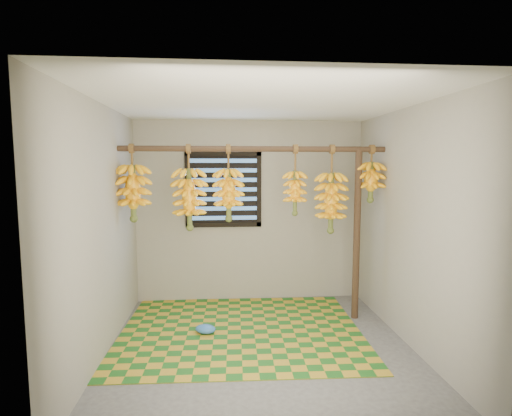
{
  "coord_description": "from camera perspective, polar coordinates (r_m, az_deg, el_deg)",
  "views": [
    {
      "loc": [
        -0.38,
        -3.79,
        1.82
      ],
      "look_at": [
        0.0,
        0.55,
        1.35
      ],
      "focal_mm": 28.0,
      "sensor_mm": 36.0,
      "label": 1
    }
  ],
  "objects": [
    {
      "name": "floor",
      "position": [
        4.23,
        0.69,
        -19.43
      ],
      "size": [
        3.0,
        3.0,
        0.01
      ],
      "primitive_type": "cube",
      "color": "#4B4B4B",
      "rests_on": "ground"
    },
    {
      "name": "banana_bunch_b",
      "position": [
        4.52,
        -9.5,
        1.26
      ],
      "size": [
        0.38,
        0.38,
        0.95
      ],
      "color": "brown",
      "rests_on": "hanging_pole"
    },
    {
      "name": "plastic_bag",
      "position": [
        4.54,
        -7.23,
        -16.77
      ],
      "size": [
        0.27,
        0.23,
        0.09
      ],
      "primitive_type": "ellipsoid",
      "rotation": [
        0.0,
        0.0,
        -0.35
      ],
      "color": "#3069B3",
      "rests_on": "woven_mat"
    },
    {
      "name": "banana_bunch_e",
      "position": [
        4.69,
        10.67,
        0.75
      ],
      "size": [
        0.36,
        0.36,
        1.01
      ],
      "color": "brown",
      "rests_on": "hanging_pole"
    },
    {
      "name": "woven_mat",
      "position": [
        4.61,
        -2.17,
        -17.05
      ],
      "size": [
        2.67,
        2.17,
        0.01
      ],
      "primitive_type": "cube",
      "rotation": [
        0.0,
        0.0,
        -0.03
      ],
      "color": "#1D5B1A",
      "rests_on": "floor"
    },
    {
      "name": "wall_back",
      "position": [
        5.35,
        -0.89,
        -0.51
      ],
      "size": [
        3.0,
        0.01,
        2.4
      ],
      "primitive_type": "cube",
      "color": "gray",
      "rests_on": "floor"
    },
    {
      "name": "support_post",
      "position": [
        4.83,
        14.2,
        -3.81
      ],
      "size": [
        0.08,
        0.08,
        2.0
      ],
      "primitive_type": "cylinder",
      "color": "#43301E",
      "rests_on": "floor"
    },
    {
      "name": "banana_bunch_f",
      "position": [
        4.82,
        16.08,
        3.61
      ],
      "size": [
        0.3,
        0.3,
        0.65
      ],
      "color": "brown",
      "rests_on": "hanging_pole"
    },
    {
      "name": "banana_bunch_c",
      "position": [
        4.51,
        -3.93,
        1.94
      ],
      "size": [
        0.32,
        0.32,
        0.85
      ],
      "color": "brown",
      "rests_on": "hanging_pole"
    },
    {
      "name": "ceiling",
      "position": [
        3.86,
        0.74,
        14.88
      ],
      "size": [
        3.0,
        3.0,
        0.01
      ],
      "primitive_type": "cube",
      "color": "silver",
      "rests_on": "wall_back"
    },
    {
      "name": "banana_bunch_a",
      "position": [
        4.61,
        -17.16,
        2.08
      ],
      "size": [
        0.37,
        0.37,
        0.84
      ],
      "color": "brown",
      "rests_on": "hanging_pole"
    },
    {
      "name": "window",
      "position": [
        5.28,
        -4.67,
        2.65
      ],
      "size": [
        1.0,
        0.04,
        1.0
      ],
      "color": "black",
      "rests_on": "wall_back"
    },
    {
      "name": "wall_right",
      "position": [
        4.28,
        21.22,
        -2.59
      ],
      "size": [
        0.01,
        3.0,
        2.4
      ],
      "primitive_type": "cube",
      "color": "gray",
      "rests_on": "floor"
    },
    {
      "name": "banana_bunch_d",
      "position": [
        4.58,
        5.59,
        2.19
      ],
      "size": [
        0.27,
        0.27,
        0.8
      ],
      "color": "brown",
      "rests_on": "hanging_pole"
    },
    {
      "name": "hanging_pole",
      "position": [
        4.51,
        -0.17,
        8.44
      ],
      "size": [
        3.0,
        0.06,
        0.06
      ],
      "primitive_type": "cylinder",
      "rotation": [
        0.0,
        1.57,
        0.0
      ],
      "color": "#43301E",
      "rests_on": "wall_left"
    },
    {
      "name": "wall_left",
      "position": [
        4.0,
        -21.29,
        -3.17
      ],
      "size": [
        0.01,
        3.0,
        2.4
      ],
      "primitive_type": "cube",
      "color": "gray",
      "rests_on": "floor"
    }
  ]
}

